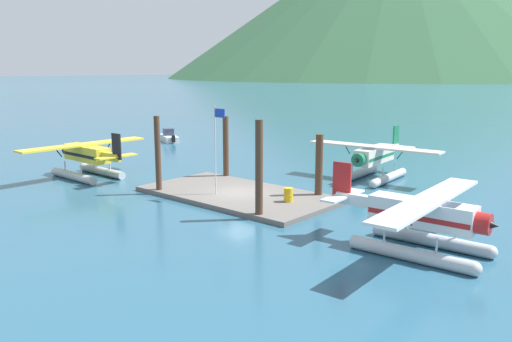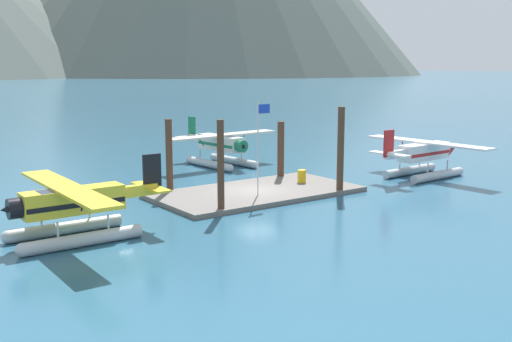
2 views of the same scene
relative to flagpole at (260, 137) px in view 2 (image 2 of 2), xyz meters
The scene contains 11 objects.
ground_plane 4.19m from the flagpole, 62.24° to the left, with size 1200.00×1200.00×0.00m, color #285670.
dock_platform 4.05m from the flagpole, 62.24° to the left, with size 13.27×6.93×0.30m, color #66605B.
piling_near_left 4.47m from the flagpole, 156.79° to the right, with size 0.39×0.39×5.35m, color #4C3323.
piling_near_right 5.58m from the flagpole, 18.98° to the right, with size 0.44×0.44×5.69m, color #4C3323.
piling_far_left 6.22m from the flagpole, 128.74° to the left, with size 0.44×0.44×4.91m, color #4C3323.
piling_far_right 6.91m from the flagpole, 40.35° to the left, with size 0.49×0.49×4.29m, color #4C3323.
flagpole is the anchor object (origin of this frame).
fuel_drum 5.91m from the flagpole, 17.79° to the left, with size 0.62×0.62×0.88m.
seaplane_white_stbd_aft 14.69m from the flagpole, ahead, with size 7.98×10.46×3.84m.
seaplane_cream_bow_right 13.25m from the flagpole, 67.89° to the left, with size 10.48×7.97×3.84m.
seaplane_yellow_port_aft 12.88m from the flagpole, behind, with size 7.98×10.41×3.84m.
Camera 2 is at (-22.72, -31.28, 8.39)m, focal length 42.70 mm.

